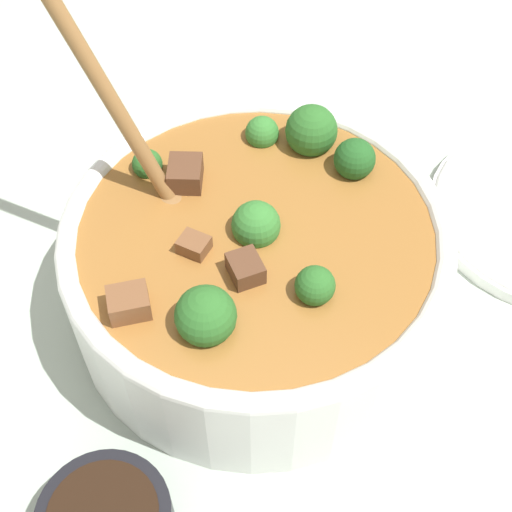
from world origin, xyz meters
The scene contains 2 objects.
ground_plane centered at (0.00, 0.00, 0.00)m, with size 4.00×4.00×0.00m, color #ADBCAD.
stew_bowl centered at (0.00, 0.00, 0.06)m, with size 0.32×0.30×0.30m.
Camera 1 is at (0.25, -0.24, 0.50)m, focal length 50.00 mm.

